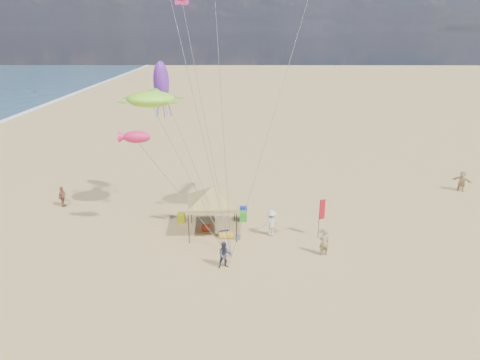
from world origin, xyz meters
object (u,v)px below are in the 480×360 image
at_px(person_near_b, 225,255).
at_px(person_near_a, 324,242).
at_px(person_far_a, 62,197).
at_px(feather_flag, 322,212).
at_px(beach_cart, 226,235).
at_px(person_near_c, 271,223).
at_px(cooler_red, 206,228).
at_px(chair_yellow, 181,218).
at_px(canopy_tent, 212,188).
at_px(person_far_c, 462,181).
at_px(chair_green, 243,216).
at_px(cooler_blue, 243,209).

bearing_deg(person_near_b, person_near_a, -1.53).
bearing_deg(person_near_a, person_far_a, -34.77).
xyz_separation_m(feather_flag, person_near_a, (-0.19, -2.27, -0.95)).
relative_size(beach_cart, person_near_a, 0.53).
distance_m(person_near_b, person_near_c, 4.90).
xyz_separation_m(cooler_red, chair_yellow, (-1.83, 1.29, 0.16)).
height_order(feather_flag, cooler_red, feather_flag).
distance_m(chair_yellow, person_near_c, 6.47).
bearing_deg(canopy_tent, chair_yellow, 147.03).
distance_m(cooler_red, person_far_c, 22.02).
relative_size(person_near_c, person_far_a, 1.10).
height_order(beach_cart, person_far_a, person_far_a).
height_order(feather_flag, beach_cart, feather_flag).
bearing_deg(person_near_c, person_near_b, 44.39).
distance_m(chair_green, person_near_b, 6.29).
xyz_separation_m(cooler_red, cooler_blue, (2.50, 3.16, 0.00)).
relative_size(chair_green, person_near_a, 0.41).
bearing_deg(person_far_c, cooler_red, -121.88).
xyz_separation_m(person_near_b, person_near_c, (2.87, 3.97, 0.10)).
relative_size(canopy_tent, beach_cart, 6.72).
xyz_separation_m(chair_green, person_far_c, (18.20, 6.01, 0.53)).
bearing_deg(beach_cart, chair_yellow, 144.28).
distance_m(cooler_blue, chair_green, 1.63).
relative_size(person_far_a, person_far_c, 0.92).
xyz_separation_m(canopy_tent, person_near_c, (3.83, -0.47, -2.22)).
height_order(cooler_blue, person_near_a, person_near_a).
height_order(person_near_c, person_far_a, person_near_c).
bearing_deg(person_far_c, chair_yellow, -126.41).
bearing_deg(chair_green, person_near_c, -50.49).
height_order(canopy_tent, feather_flag, canopy_tent).
distance_m(canopy_tent, feather_flag, 7.15).
xyz_separation_m(cooler_blue, person_near_a, (4.78, -6.35, 0.67)).
bearing_deg(chair_yellow, person_far_a, 163.88).
bearing_deg(feather_flag, chair_yellow, 166.64).
bearing_deg(person_far_c, person_near_c, -115.25).
bearing_deg(person_far_c, chair_green, -123.67).
bearing_deg(cooler_blue, canopy_tent, -120.98).
distance_m(cooler_blue, beach_cart, 4.32).
distance_m(feather_flag, person_near_b, 7.17).
distance_m(cooler_red, person_near_b, 4.91).
bearing_deg(person_near_c, canopy_tent, -16.80).
bearing_deg(person_near_a, chair_yellow, -39.70).
relative_size(person_near_a, person_far_c, 0.98).
bearing_deg(cooler_red, person_far_c, 20.05).
bearing_deg(canopy_tent, beach_cart, -42.06).
distance_m(cooler_blue, person_far_a, 13.76).
distance_m(feather_flag, person_near_a, 2.47).
relative_size(beach_cart, person_near_c, 0.50).
bearing_deg(cooler_red, person_near_c, -8.98).
distance_m(canopy_tent, cooler_blue, 4.89).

